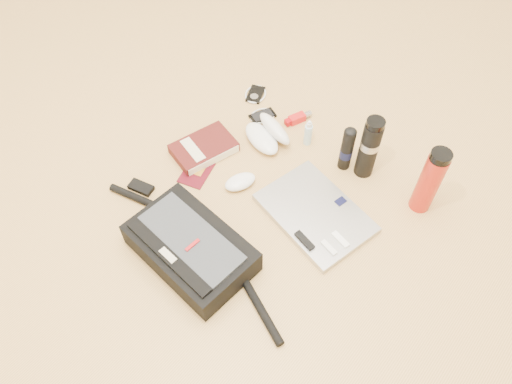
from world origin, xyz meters
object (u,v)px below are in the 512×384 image
thermos_black (369,147)px  thermos_red (430,181)px  laptop (315,214)px  messenger_bag (190,247)px  book (204,148)px

thermos_black → thermos_red: 0.23m
laptop → thermos_red: 0.39m
messenger_bag → laptop: bearing=64.8°
thermos_black → laptop: bearing=-94.3°
messenger_bag → thermos_red: 0.81m
messenger_bag → laptop: messenger_bag is taller
thermos_black → messenger_bag: bearing=-110.0°
thermos_black → thermos_red: bearing=-1.0°
thermos_red → laptop: bearing=-133.4°
book → thermos_black: size_ratio=1.00×
book → laptop: bearing=19.3°
thermos_black → thermos_red: size_ratio=0.95×
messenger_bag → thermos_black: (0.24, 0.65, 0.08)m
messenger_bag → book: 0.45m
laptop → thermos_red: size_ratio=1.53×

